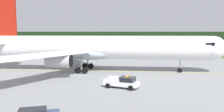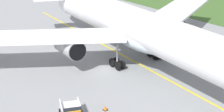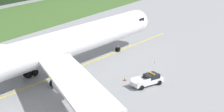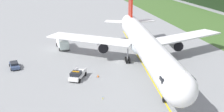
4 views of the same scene
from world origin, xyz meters
name	(u,v)px [view 4 (image 4 of 4)]	position (x,y,z in m)	size (l,w,h in m)	color
ground	(121,62)	(0.00, 0.00, 0.00)	(320.00, 320.00, 0.00)	gray
taxiway_centerline_main	(144,67)	(3.80, 4.52, 0.00)	(72.90, 0.30, 0.01)	yellow
airliner	(144,44)	(2.99, 4.60, 5.12)	(55.01, 44.93, 15.91)	white
ops_pickup_truck	(77,75)	(8.21, -10.65, 0.90)	(5.71, 3.99, 1.94)	silver
catering_truck	(62,42)	(-14.77, -13.01, 1.82)	(6.93, 3.50, 3.61)	silver
staff_car	(14,65)	(-0.75, -23.79, 0.70)	(4.80, 2.84, 1.30)	#344567
apron_cone	(98,76)	(7.96, -6.46, 0.29)	(0.47, 0.47, 0.60)	black
taxiway_edge_light_east	(103,98)	(18.10, -7.10, 0.27)	(0.12, 0.12, 0.51)	yellow
taxiway_edge_light_west	(82,39)	(-23.20, -7.10, 0.20)	(0.12, 0.12, 0.38)	yellow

